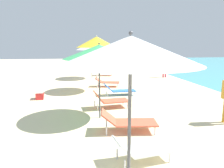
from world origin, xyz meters
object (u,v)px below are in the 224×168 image
(umbrella_second, at_px, (131,51))
(person_walking_far, at_px, (165,65))
(umbrella_fourth, at_px, (97,42))
(umbrella_farthest, at_px, (91,47))
(lounger_second_shoreside, at_px, (141,149))
(lounger_fourth_inland, at_px, (119,90))
(cooler_box, at_px, (40,95))
(lounger_farthest_shoreside, at_px, (105,72))
(umbrella_third, at_px, (99,52))
(lounger_third_inland, at_px, (128,121))
(person_walking_near, at_px, (129,59))
(lounger_fourth_shoreside, at_px, (107,82))
(lounger_third_shoreside, at_px, (110,100))

(umbrella_second, xyz_separation_m, person_walking_far, (5.73, 12.57, -1.48))
(umbrella_fourth, bearing_deg, umbrella_farthest, 90.19)
(lounger_second_shoreside, distance_m, lounger_fourth_inland, 6.16)
(cooler_box, bearing_deg, lounger_farthest_shoreside, 61.07)
(lounger_second_shoreside, height_order, umbrella_fourth, umbrella_fourth)
(umbrella_second, relative_size, umbrella_third, 1.05)
(lounger_fourth_inland, relative_size, lounger_farthest_shoreside, 1.09)
(umbrella_farthest, relative_size, lounger_farthest_shoreside, 1.81)
(umbrella_second, distance_m, person_walking_far, 13.89)
(umbrella_farthest, distance_m, cooler_box, 6.75)
(lounger_fourth_inland, xyz_separation_m, person_walking_far, (4.49, 5.20, 0.65))
(umbrella_second, distance_m, umbrella_third, 4.17)
(lounger_farthest_shoreside, bearing_deg, umbrella_farthest, -120.31)
(lounger_third_inland, distance_m, person_walking_near, 16.83)
(lounger_third_inland, xyz_separation_m, umbrella_farthest, (-0.40, 10.10, 2.00))
(lounger_fourth_shoreside, bearing_deg, person_walking_near, 80.81)
(umbrella_second, distance_m, lounger_second_shoreside, 2.51)
(lounger_fourth_inland, xyz_separation_m, cooler_box, (-3.75, -0.17, -0.08))
(lounger_third_shoreside, distance_m, lounger_third_inland, 2.43)
(lounger_second_shoreside, xyz_separation_m, umbrella_farthest, (-0.33, 11.73, 2.02))
(person_walking_near, bearing_deg, umbrella_second, -75.46)
(lounger_third_shoreside, distance_m, cooler_box, 3.55)
(umbrella_second, height_order, lounger_farthest_shoreside, umbrella_second)
(lounger_third_inland, xyz_separation_m, person_walking_far, (5.08, 9.70, 0.60))
(umbrella_second, bearing_deg, lounger_farthest_shoreside, 84.56)
(lounger_farthest_shoreside, bearing_deg, lounger_third_shoreside, -83.25)
(umbrella_farthest, relative_size, cooler_box, 4.56)
(lounger_second_shoreside, distance_m, umbrella_third, 3.56)
(lounger_fourth_shoreside, relative_size, cooler_box, 2.70)
(lounger_fourth_shoreside, distance_m, lounger_fourth_inland, 2.27)
(umbrella_third, xyz_separation_m, umbrella_fourth, (0.29, 4.40, 0.35))
(lounger_fourth_inland, relative_size, cooler_box, 2.75)
(lounger_second_shoreside, height_order, lounger_farthest_shoreside, lounger_second_shoreside)
(lounger_third_shoreside, relative_size, lounger_fourth_inland, 0.92)
(lounger_third_shoreside, bearing_deg, umbrella_fourth, 86.87)
(lounger_fourth_shoreside, bearing_deg, lounger_second_shoreside, -80.86)
(lounger_fourth_shoreside, height_order, cooler_box, lounger_fourth_shoreside)
(umbrella_farthest, bearing_deg, umbrella_third, -91.80)
(lounger_fourth_shoreside, relative_size, person_walking_far, 1.02)
(lounger_fourth_inland, xyz_separation_m, lounger_farthest_shoreside, (0.11, 6.81, 0.04))
(umbrella_third, bearing_deg, lounger_farthest_shoreside, 82.15)
(lounger_fourth_inland, bearing_deg, umbrella_fourth, 128.51)
(lounger_second_shoreside, xyz_separation_m, lounger_farthest_shoreside, (0.77, 12.93, 0.01))
(umbrella_fourth, bearing_deg, lounger_fourth_inland, -50.72)
(umbrella_fourth, xyz_separation_m, lounger_fourth_inland, (0.98, -1.20, -2.33))
(lounger_fourth_inland, relative_size, person_walking_far, 1.03)
(umbrella_fourth, bearing_deg, person_walking_far, 36.23)
(lounger_third_shoreside, bearing_deg, person_walking_near, 66.57)
(umbrella_third, height_order, lounger_farthest_shoreside, umbrella_third)
(umbrella_second, height_order, lounger_third_inland, umbrella_second)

